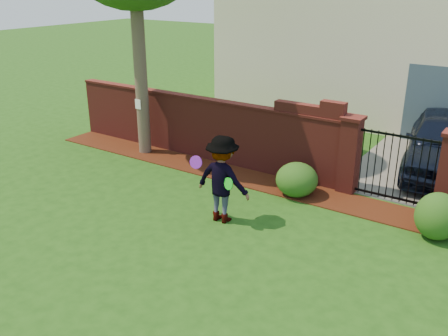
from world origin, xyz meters
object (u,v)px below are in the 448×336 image
Objects in this scene: frisbee_green at (228,184)px; man at (221,180)px; frisbee_purple at (196,162)px; car at (445,146)px.

man is at bearing 150.57° from frisbee_green.
man is 6.86× the size of frisbee_purple.
car reaches higher than frisbee_green.
frisbee_green is (-3.05, -5.48, 0.17)m from car.
frisbee_green is at bearing -128.29° from car.
man reaches higher than car.
car is 18.26× the size of frisbee_green.
car is 17.30× the size of frisbee_purple.
frisbee_purple is (-0.45, -0.26, 0.38)m from man.
man is (-3.33, -5.32, 0.13)m from car.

